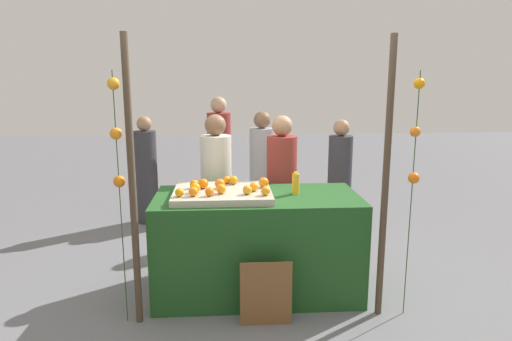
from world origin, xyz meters
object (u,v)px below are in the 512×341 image
object	(u,v)px
orange_1	(179,192)
chalkboard_sign	(266,294)
stall_counter	(257,244)
vendor_right	(281,195)
juice_bottle	(296,184)
orange_0	(193,191)
vendor_left	(217,196)

from	to	relation	value
orange_1	chalkboard_sign	distance (m)	1.10
stall_counter	chalkboard_sign	xyz separation A→B (m)	(0.03, -0.60, -0.20)
stall_counter	chalkboard_sign	bearing A→B (deg)	-87.00
chalkboard_sign	vendor_right	size ratio (longest dim) A/B	0.35
stall_counter	juice_bottle	bearing A→B (deg)	5.97
orange_0	chalkboard_sign	distance (m)	1.04
juice_bottle	orange_1	bearing A→B (deg)	-165.75
orange_0	orange_1	world-z (taller)	orange_0
juice_bottle	vendor_left	distance (m)	1.01
orange_0	vendor_left	world-z (taller)	vendor_left
chalkboard_sign	vendor_left	bearing A→B (deg)	108.05
juice_bottle	vendor_left	bearing A→B (deg)	139.31
stall_counter	juice_bottle	size ratio (longest dim) A/B	9.06
chalkboard_sign	stall_counter	bearing A→B (deg)	93.00
stall_counter	orange_0	world-z (taller)	orange_0
orange_1	chalkboard_sign	bearing A→B (deg)	-27.99
orange_1	orange_0	bearing A→B (deg)	4.11
orange_0	chalkboard_sign	world-z (taller)	orange_0
juice_bottle	vendor_right	distance (m)	0.72
juice_bottle	vendor_left	xyz separation A→B (m)	(-0.74, 0.64, -0.28)
orange_0	vendor_left	xyz separation A→B (m)	(0.17, 0.89, -0.28)
vendor_right	juice_bottle	bearing A→B (deg)	-85.78
orange_1	juice_bottle	bearing A→B (deg)	14.25
orange_1	vendor_right	world-z (taller)	vendor_right
stall_counter	vendor_right	world-z (taller)	vendor_right
vendor_right	chalkboard_sign	bearing A→B (deg)	-102.07
orange_0	vendor_right	bearing A→B (deg)	46.54
stall_counter	vendor_left	distance (m)	0.83
stall_counter	chalkboard_sign	world-z (taller)	stall_counter
orange_1	juice_bottle	world-z (taller)	juice_bottle
stall_counter	orange_1	world-z (taller)	orange_1
vendor_left	stall_counter	bearing A→B (deg)	-60.36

